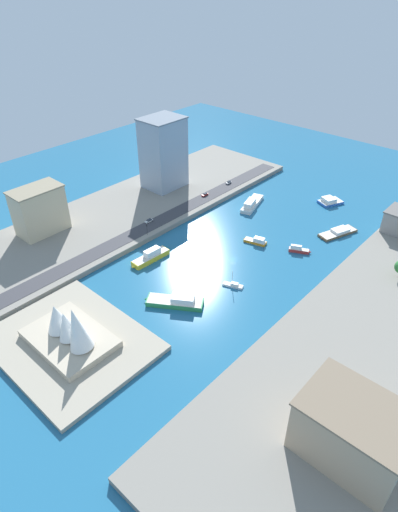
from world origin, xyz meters
name	(u,v)px	position (x,y,z in m)	size (l,w,h in m)	color
ground_plane	(233,259)	(0.00, 0.00, 0.00)	(440.00, 440.00, 0.00)	#23668E
quay_west	(382,328)	(-81.33, 0.00, 1.47)	(70.00, 240.00, 2.94)	gray
quay_east	(133,209)	(81.33, 0.00, 1.47)	(70.00, 240.00, 2.94)	gray
peninsula_point	(71,343)	(11.46, 94.22, 1.00)	(65.73, 52.11, 2.00)	#A89E89
road_strip	(161,220)	(55.51, 0.00, 3.01)	(10.46, 228.00, 0.15)	#38383D
tugboat_red	(299,250)	(-22.19, -29.54, 1.44)	(11.99, 7.67, 3.93)	red
ferry_yellow_fast	(151,257)	(32.36, 30.01, 2.12)	(7.03, 24.03, 6.10)	yellow
ferry_green_doubledeck	(177,301)	(-3.42, 46.61, 1.97)	(26.29, 20.86, 5.43)	#2D8C4C
water_taxi_orange	(256,241)	(0.21, -21.33, 1.44)	(13.86, 7.36, 3.80)	orange
ferry_white_commuter	(252,204)	(28.74, -55.69, 1.99)	(14.34, 28.31, 5.70)	silver
barge_flat_brown	(338,232)	(-29.42, -61.65, 1.11)	(15.23, 25.22, 2.91)	brown
sailboat_small_white	(233,285)	(-14.41, 18.41, 0.78)	(10.63, 6.43, 9.10)	white
catamaran_blue	(330,201)	(-7.04, -93.62, 1.59)	(14.80, 17.51, 4.13)	blue
office_block_beige	(40,210)	(96.61, 53.90, 16.38)	(16.46, 27.91, 26.82)	#C6B793
apartment_midrise_tan	(353,431)	(-95.87, 63.87, 13.67)	(33.03, 24.20, 21.40)	tan
tower_tall_glass	(163,153)	(88.83, -35.80, 26.41)	(22.31, 26.87, 46.89)	#8C9EB2
sedan_silver	(229,182)	(57.66, -67.80, 3.90)	(1.89, 4.56, 1.68)	black
pickup_red	(205,194)	(57.56, -42.49, 3.89)	(2.10, 4.89, 1.63)	black
van_white	(149,221)	(59.18, 6.38, 3.83)	(2.08, 5.18, 1.51)	black
traffic_light_waterfront	(147,228)	(49.22, 16.73, 7.28)	(0.36, 0.36, 6.50)	black
opera_landmark	(69,330)	(10.79, 94.22, 8.53)	(36.99, 25.57, 21.80)	#BCAD93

